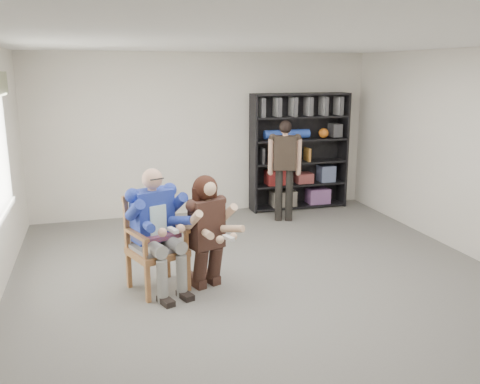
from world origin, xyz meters
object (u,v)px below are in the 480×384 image
object	(u,v)px
bookshelf	(299,152)
standing_man	(284,172)
kneeling_woman	(208,234)
seated_man	(157,230)
armchair	(157,244)

from	to	relation	value
bookshelf	standing_man	xyz separation A→B (m)	(-0.55, -0.71, -0.20)
kneeling_woman	standing_man	bearing A→B (deg)	31.48
seated_man	standing_man	distance (m)	3.26
bookshelf	standing_man	size ratio (longest dim) A/B	1.23
seated_man	standing_man	xyz separation A→B (m)	(2.40, 2.20, 0.13)
seated_man	armchair	bearing A→B (deg)	69.69
kneeling_woman	bookshelf	bearing A→B (deg)	31.49
bookshelf	kneeling_woman	bearing A→B (deg)	-128.20
armchair	kneeling_woman	world-z (taller)	kneeling_woman
armchair	seated_man	distance (m)	0.17
standing_man	armchair	bearing A→B (deg)	-119.40
armchair	kneeling_woman	xyz separation A→B (m)	(0.58, -0.12, 0.11)
seated_man	kneeling_woman	distance (m)	0.60
kneeling_woman	bookshelf	xyz separation A→B (m)	(2.38, 3.02, 0.39)
seated_man	kneeling_woman	world-z (taller)	seated_man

